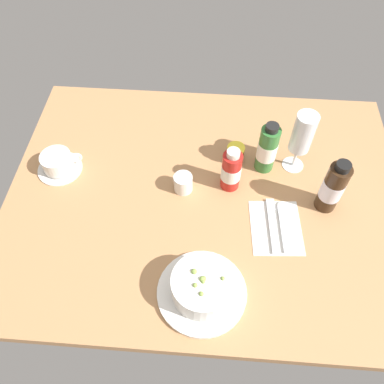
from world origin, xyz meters
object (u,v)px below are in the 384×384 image
object	(u,v)px
sauce_bottle_red	(231,170)
coffee_cup	(58,163)
creamer_jug	(183,183)
jam_jar	(235,154)
cutlery_setting	(276,225)
porridge_bowl	(202,287)
sauce_bottle_brown	(333,188)
sauce_bottle_green	(267,149)
wine_glass	(302,135)

from	to	relation	value
sauce_bottle_red	coffee_cup	bearing A→B (deg)	177.63
creamer_jug	sauce_bottle_red	size ratio (longest dim) A/B	0.43
jam_jar	creamer_jug	bearing A→B (deg)	-140.75
cutlery_setting	jam_jar	xyz separation A→B (cm)	(-11.12, 21.94, 2.51)
porridge_bowl	coffee_cup	distance (cm)	55.31
porridge_bowl	sauce_bottle_brown	xyz separation A→B (cm)	(31.75, 27.43, 4.25)
cutlery_setting	jam_jar	distance (cm)	24.73
cutlery_setting	coffee_cup	world-z (taller)	coffee_cup
coffee_cup	sauce_bottle_red	distance (cm)	49.33
coffee_cup	sauce_bottle_brown	xyz separation A→B (cm)	(75.04, -6.98, 5.21)
porridge_bowl	jam_jar	world-z (taller)	porridge_bowl
porridge_bowl	sauce_bottle_brown	world-z (taller)	sauce_bottle_brown
sauce_bottle_brown	sauce_bottle_green	bearing A→B (deg)	142.58
sauce_bottle_red	sauce_bottle_brown	size ratio (longest dim) A/B	0.81
porridge_bowl	jam_jar	distance (cm)	42.32
cutlery_setting	creamer_jug	bearing A→B (deg)	158.03
jam_jar	sauce_bottle_green	world-z (taller)	sauce_bottle_green
creamer_jug	sauce_bottle_brown	world-z (taller)	sauce_bottle_brown
sauce_bottle_red	sauce_bottle_brown	bearing A→B (deg)	-10.81
jam_jar	sauce_bottle_green	distance (cm)	9.89
sauce_bottle_green	creamer_jug	bearing A→B (deg)	-156.67
coffee_cup	sauce_bottle_red	xyz separation A→B (cm)	(49.16, -2.03, 3.64)
sauce_bottle_red	creamer_jug	bearing A→B (deg)	-169.57
creamer_jug	sauce_bottle_green	size ratio (longest dim) A/B	0.37
porridge_bowl	coffee_cup	world-z (taller)	porridge_bowl
coffee_cup	jam_jar	distance (cm)	51.04
coffee_cup	sauce_bottle_brown	size ratio (longest dim) A/B	0.76
wine_glass	sauce_bottle_brown	bearing A→B (deg)	-60.94
wine_glass	sauce_bottle_brown	size ratio (longest dim) A/B	1.12
coffee_cup	sauce_bottle_green	world-z (taller)	sauce_bottle_green
sauce_bottle_brown	sauce_bottle_green	xyz separation A→B (cm)	(-16.14, 12.35, -0.34)
sauce_bottle_green	sauce_bottle_brown	bearing A→B (deg)	-37.42
sauce_bottle_green	sauce_bottle_red	bearing A→B (deg)	-142.78
porridge_bowl	wine_glass	distance (cm)	48.39
wine_glass	sauce_bottle_red	bearing A→B (deg)	-155.04
porridge_bowl	creamer_jug	world-z (taller)	porridge_bowl
coffee_cup	sauce_bottle_red	size ratio (longest dim) A/B	0.94
sauce_bottle_red	sauce_bottle_brown	distance (cm)	26.40
porridge_bowl	sauce_bottle_green	bearing A→B (deg)	68.57
cutlery_setting	coffee_cup	bearing A→B (deg)	166.61
wine_glass	sauce_bottle_red	size ratio (longest dim) A/B	1.37
porridge_bowl	sauce_bottle_brown	size ratio (longest dim) A/B	1.21
porridge_bowl	creamer_jug	bearing A→B (deg)	103.26
coffee_cup	wine_glass	xyz separation A→B (cm)	(67.54, 6.52, 9.78)
jam_jar	sauce_bottle_brown	xyz separation A→B (cm)	(24.52, -14.25, 5.22)
porridge_bowl	sauce_bottle_brown	bearing A→B (deg)	40.83
wine_glass	coffee_cup	bearing A→B (deg)	-174.48
sauce_bottle_red	sauce_bottle_green	xyz separation A→B (cm)	(9.75, 7.40, 1.24)
creamer_jug	sauce_bottle_red	bearing A→B (deg)	10.43
creamer_jug	sauce_bottle_red	world-z (taller)	sauce_bottle_red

